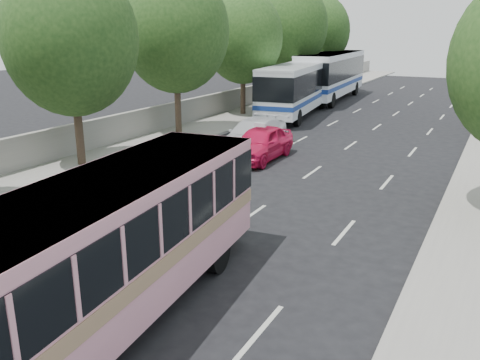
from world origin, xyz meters
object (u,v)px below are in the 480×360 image
Objects in this scene: pink_bus at (109,237)px; tour_coach_rear at (332,72)px; white_pickup at (254,136)px; tour_coach_front at (297,85)px; pink_taxi at (260,143)px.

tour_coach_rear reaches higher than pink_bus.
tour_coach_front is (-2.28, 11.62, 1.36)m from white_pickup.
tour_coach_front reaches higher than white_pickup.
white_pickup is 20.99m from tour_coach_rear.
pink_taxi is 22.40m from tour_coach_rear.
pink_bus is 27.78m from tour_coach_front.
tour_coach_rear reaches higher than pink_taxi.
white_pickup is (-4.26, 15.38, -1.13)m from pink_bus.
pink_taxi is at bearing -57.73° from white_pickup.
pink_taxi is (-3.30, 14.09, -1.15)m from pink_bus.
tour_coach_front is (-6.53, 27.00, 0.23)m from pink_bus.
white_pickup is 11.92m from tour_coach_front.
white_pickup is 0.46× the size of tour_coach_front.
pink_bus is 0.81× the size of tour_coach_front.
tour_coach_front is at bearing -91.10° from tour_coach_rear.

